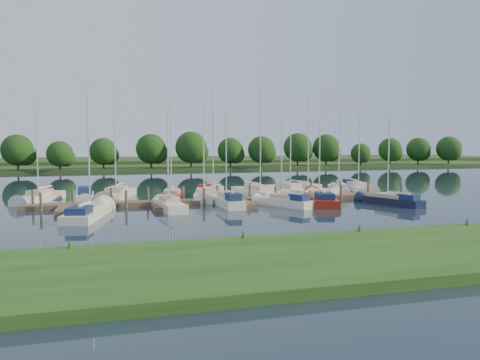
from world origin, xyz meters
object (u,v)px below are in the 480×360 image
object	(u,v)px
dock	(239,201)
motorboat	(85,197)
sailboat_n_5	(213,194)
sailboat_s_2	(228,202)
sailboat_n_0	(40,199)

from	to	relation	value
dock	motorboat	distance (m)	16.09
motorboat	sailboat_n_5	world-z (taller)	sailboat_n_5
motorboat	sailboat_s_2	world-z (taller)	sailboat_s_2
motorboat	dock	bearing A→B (deg)	154.02
motorboat	sailboat_n_5	bearing A→B (deg)	175.62
dock	sailboat_s_2	world-z (taller)	sailboat_s_2
sailboat_s_2	sailboat_n_0	bearing A→B (deg)	151.80
sailboat_n_5	sailboat_s_2	xyz separation A→B (m)	(-0.45, -8.07, 0.07)
motorboat	sailboat_s_2	bearing A→B (deg)	144.53
sailboat_n_0	sailboat_s_2	world-z (taller)	sailboat_n_0
dock	sailboat_n_0	world-z (taller)	sailboat_n_0
dock	sailboat_s_2	bearing A→B (deg)	-128.76
dock	motorboat	world-z (taller)	motorboat
sailboat_n_5	sailboat_s_2	size ratio (longest dim) A/B	1.31
sailboat_n_0	sailboat_n_5	world-z (taller)	sailboat_n_5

